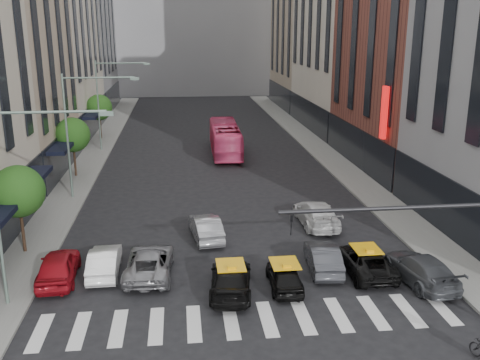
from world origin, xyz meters
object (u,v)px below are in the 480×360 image
object	(u,v)px
taxi_center	(285,276)
bus	(225,139)
streetlamp_near	(15,181)
taxi_left	(231,279)
streetlamp_mid	(80,120)
car_red	(58,266)
car_white_front	(104,261)
streetlamp_far	(107,93)

from	to	relation	value
taxi_center	bus	bearing A→B (deg)	-87.42
streetlamp_near	taxi_left	world-z (taller)	streetlamp_near
streetlamp_mid	car_red	bearing A→B (deg)	-86.46
taxi_left	streetlamp_near	bearing A→B (deg)	7.79
streetlamp_near	car_red	size ratio (longest dim) A/B	2.01
car_red	car_white_front	xyz separation A→B (m)	(2.20, 0.51, -0.08)
car_white_front	streetlamp_far	bearing A→B (deg)	-85.19
streetlamp_far	taxi_center	xyz separation A→B (m)	(11.94, -31.71, -5.27)
streetlamp_mid	taxi_left	distance (m)	19.09
car_red	taxi_center	size ratio (longest dim) A/B	1.20
car_white_front	taxi_left	world-z (taller)	taxi_left
car_red	car_white_front	distance (m)	2.26
streetlamp_mid	car_red	distance (m)	14.59
streetlamp_mid	taxi_center	xyz separation A→B (m)	(11.94, -15.71, -5.27)
streetlamp_mid	streetlamp_far	world-z (taller)	same
streetlamp_mid	bus	world-z (taller)	streetlamp_mid
streetlamp_mid	streetlamp_far	size ratio (longest dim) A/B	1.00
streetlamp_mid	car_white_front	bearing A→B (deg)	-76.95
car_red	taxi_center	xyz separation A→B (m)	(11.10, -2.08, -0.13)
streetlamp_mid	bus	bearing A→B (deg)	48.78
streetlamp_mid	taxi_center	world-z (taller)	streetlamp_mid
streetlamp_near	car_white_front	distance (m)	6.69
streetlamp_far	bus	bearing A→B (deg)	-13.38
car_white_front	taxi_center	distance (m)	9.27
taxi_left	streetlamp_mid	bearing A→B (deg)	-52.77
streetlamp_near	taxi_center	distance (m)	13.06
streetlamp_near	streetlamp_far	bearing A→B (deg)	90.00
taxi_left	taxi_center	xyz separation A→B (m)	(2.64, 0.13, -0.06)
streetlamp_far	taxi_center	size ratio (longest dim) A/B	2.41
car_red	bus	world-z (taller)	bus
streetlamp_near	streetlamp_mid	xyz separation A→B (m)	(0.00, 16.00, 0.00)
streetlamp_near	streetlamp_mid	distance (m)	16.00
streetlamp_far	streetlamp_near	bearing A→B (deg)	-90.00
streetlamp_far	bus	distance (m)	12.69
car_red	taxi_left	size ratio (longest dim) A/B	0.94
streetlamp_far	bus	world-z (taller)	streetlamp_far
streetlamp_near	car_red	bearing A→B (deg)	70.38
streetlamp_mid	car_red	size ratio (longest dim) A/B	2.01
streetlamp_near	bus	distance (m)	31.75
car_white_front	taxi_center	world-z (taller)	car_white_front
streetlamp_near	taxi_center	size ratio (longest dim) A/B	2.41
taxi_center	taxi_left	bearing A→B (deg)	4.67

